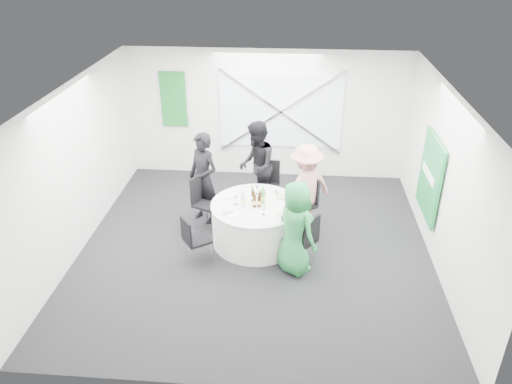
# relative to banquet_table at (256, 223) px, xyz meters

# --- Properties ---
(floor) EXTENTS (6.00, 6.00, 0.00)m
(floor) POSITION_rel_banquet_table_xyz_m (0.00, -0.20, -0.38)
(floor) COLOR black
(floor) RESTS_ON ground
(ceiling) EXTENTS (6.00, 6.00, 0.00)m
(ceiling) POSITION_rel_banquet_table_xyz_m (0.00, -0.20, 2.42)
(ceiling) COLOR silver
(ceiling) RESTS_ON wall_back
(wall_back) EXTENTS (6.00, 0.00, 6.00)m
(wall_back) POSITION_rel_banquet_table_xyz_m (0.00, 2.80, 1.02)
(wall_back) COLOR silver
(wall_back) RESTS_ON floor
(wall_front) EXTENTS (6.00, 0.00, 6.00)m
(wall_front) POSITION_rel_banquet_table_xyz_m (0.00, -3.20, 1.02)
(wall_front) COLOR silver
(wall_front) RESTS_ON floor
(wall_left) EXTENTS (0.00, 6.00, 6.00)m
(wall_left) POSITION_rel_banquet_table_xyz_m (-3.00, -0.20, 1.02)
(wall_left) COLOR silver
(wall_left) RESTS_ON floor
(wall_right) EXTENTS (0.00, 6.00, 6.00)m
(wall_right) POSITION_rel_banquet_table_xyz_m (3.00, -0.20, 1.02)
(wall_right) COLOR silver
(wall_right) RESTS_ON floor
(window_panel) EXTENTS (2.60, 0.03, 1.60)m
(window_panel) POSITION_rel_banquet_table_xyz_m (0.30, 2.76, 1.12)
(window_panel) COLOR silver
(window_panel) RESTS_ON wall_back
(window_brace_a) EXTENTS (2.63, 0.05, 1.84)m
(window_brace_a) POSITION_rel_banquet_table_xyz_m (0.30, 2.72, 1.12)
(window_brace_a) COLOR silver
(window_brace_a) RESTS_ON window_panel
(window_brace_b) EXTENTS (2.63, 0.05, 1.84)m
(window_brace_b) POSITION_rel_banquet_table_xyz_m (0.30, 2.72, 1.12)
(window_brace_b) COLOR silver
(window_brace_b) RESTS_ON window_panel
(green_banner) EXTENTS (0.55, 0.04, 1.20)m
(green_banner) POSITION_rel_banquet_table_xyz_m (-2.00, 2.75, 1.32)
(green_banner) COLOR #166E28
(green_banner) RESTS_ON wall_back
(green_sign) EXTENTS (0.05, 1.20, 1.40)m
(green_sign) POSITION_rel_banquet_table_xyz_m (2.94, 0.40, 0.82)
(green_sign) COLOR #178037
(green_sign) RESTS_ON wall_right
(banquet_table) EXTENTS (1.56, 1.56, 0.76)m
(banquet_table) POSITION_rel_banquet_table_xyz_m (0.00, 0.00, 0.00)
(banquet_table) COLOR silver
(banquet_table) RESTS_ON floor
(chair_back) EXTENTS (0.49, 0.50, 0.99)m
(chair_back) POSITION_rel_banquet_table_xyz_m (0.13, 1.23, 0.20)
(chair_back) COLOR black
(chair_back) RESTS_ON floor
(chair_back_left) EXTENTS (0.62, 0.61, 1.02)m
(chair_back_left) POSITION_rel_banquet_table_xyz_m (-0.98, 0.45, 0.22)
(chair_back_left) COLOR black
(chair_back_left) RESTS_ON floor
(chair_back_right) EXTENTS (0.63, 0.62, 0.98)m
(chair_back_right) POSITION_rel_banquet_table_xyz_m (0.86, 0.61, 0.20)
(chair_back_right) COLOR black
(chair_back_right) RESTS_ON floor
(chair_front_right) EXTENTS (0.61, 0.61, 0.95)m
(chair_front_right) POSITION_rel_banquet_table_xyz_m (0.84, -0.65, 0.18)
(chair_front_right) COLOR black
(chair_front_right) RESTS_ON floor
(chair_front_left) EXTENTS (0.54, 0.54, 0.85)m
(chair_front_left) POSITION_rel_banquet_table_xyz_m (-0.98, -0.70, 0.11)
(chair_front_left) COLOR black
(chair_front_left) RESTS_ON floor
(person_man_back_left) EXTENTS (0.76, 0.70, 1.75)m
(person_man_back_left) POSITION_rel_banquet_table_xyz_m (-1.03, 0.69, 0.49)
(person_man_back_left) COLOR black
(person_man_back_left) RESTS_ON floor
(person_man_back) EXTENTS (0.53, 0.89, 1.77)m
(person_man_back) POSITION_rel_banquet_table_xyz_m (-0.10, 1.28, 0.50)
(person_man_back) COLOR black
(person_man_back) RESTS_ON floor
(person_woman_pink) EXTENTS (1.15, 1.00, 1.64)m
(person_woman_pink) POSITION_rel_banquet_table_xyz_m (0.84, 0.57, 0.44)
(person_woman_pink) COLOR tan
(person_woman_pink) RESTS_ON floor
(person_woman_green) EXTENTS (0.89, 0.91, 1.58)m
(person_woman_green) POSITION_rel_banquet_table_xyz_m (0.69, -0.76, 0.41)
(person_woman_green) COLOR #24843E
(person_woman_green) RESTS_ON floor
(plate_back) EXTENTS (0.26, 0.26, 0.01)m
(plate_back) POSITION_rel_banquet_table_xyz_m (-0.08, 0.56, 0.39)
(plate_back) COLOR white
(plate_back) RESTS_ON banquet_table
(plate_back_left) EXTENTS (0.27, 0.27, 0.01)m
(plate_back_left) POSITION_rel_banquet_table_xyz_m (-0.49, 0.28, 0.39)
(plate_back_left) COLOR white
(plate_back_left) RESTS_ON banquet_table
(plate_back_right) EXTENTS (0.27, 0.27, 0.04)m
(plate_back_right) POSITION_rel_banquet_table_xyz_m (0.42, 0.25, 0.40)
(plate_back_right) COLOR white
(plate_back_right) RESTS_ON banquet_table
(plate_front_right) EXTENTS (0.29, 0.29, 0.04)m
(plate_front_right) POSITION_rel_banquet_table_xyz_m (0.45, -0.34, 0.40)
(plate_front_right) COLOR white
(plate_front_right) RESTS_ON banquet_table
(plate_front_left) EXTENTS (0.25, 0.25, 0.01)m
(plate_front_left) POSITION_rel_banquet_table_xyz_m (-0.33, -0.37, 0.39)
(plate_front_left) COLOR white
(plate_front_left) RESTS_ON banquet_table
(napkin) EXTENTS (0.20, 0.16, 0.05)m
(napkin) POSITION_rel_banquet_table_xyz_m (-0.45, -0.31, 0.42)
(napkin) COLOR silver
(napkin) RESTS_ON plate_front_left
(beer_bottle_a) EXTENTS (0.06, 0.06, 0.25)m
(beer_bottle_a) POSITION_rel_banquet_table_xyz_m (-0.06, 0.10, 0.48)
(beer_bottle_a) COLOR #3C200A
(beer_bottle_a) RESTS_ON banquet_table
(beer_bottle_b) EXTENTS (0.06, 0.06, 0.24)m
(beer_bottle_b) POSITION_rel_banquet_table_xyz_m (0.07, 0.06, 0.47)
(beer_bottle_b) COLOR #3C200A
(beer_bottle_b) RESTS_ON banquet_table
(beer_bottle_c) EXTENTS (0.06, 0.06, 0.26)m
(beer_bottle_c) POSITION_rel_banquet_table_xyz_m (0.06, -0.07, 0.48)
(beer_bottle_c) COLOR #3C200A
(beer_bottle_c) RESTS_ON banquet_table
(beer_bottle_d) EXTENTS (0.06, 0.06, 0.27)m
(beer_bottle_d) POSITION_rel_banquet_table_xyz_m (-0.02, -0.09, 0.49)
(beer_bottle_d) COLOR #3C200A
(beer_bottle_d) RESTS_ON banquet_table
(green_water_bottle) EXTENTS (0.08, 0.08, 0.31)m
(green_water_bottle) POSITION_rel_banquet_table_xyz_m (0.12, 0.06, 0.50)
(green_water_bottle) COLOR green
(green_water_bottle) RESTS_ON banquet_table
(clear_water_bottle) EXTENTS (0.08, 0.08, 0.31)m
(clear_water_bottle) POSITION_rel_banquet_table_xyz_m (-0.22, -0.07, 0.50)
(clear_water_bottle) COLOR silver
(clear_water_bottle) RESTS_ON banquet_table
(wine_glass_a) EXTENTS (0.07, 0.07, 0.17)m
(wine_glass_a) POSITION_rel_banquet_table_xyz_m (0.15, -0.33, 0.50)
(wine_glass_a) COLOR white
(wine_glass_a) RESTS_ON banquet_table
(wine_glass_b) EXTENTS (0.07, 0.07, 0.17)m
(wine_glass_b) POSITION_rel_banquet_table_xyz_m (-0.35, -0.03, 0.50)
(wine_glass_b) COLOR white
(wine_glass_b) RESTS_ON banquet_table
(wine_glass_c) EXTENTS (0.07, 0.07, 0.17)m
(wine_glass_c) POSITION_rel_banquet_table_xyz_m (-0.01, 0.39, 0.50)
(wine_glass_c) COLOR white
(wine_glass_c) RESTS_ON banquet_table
(wine_glass_d) EXTENTS (0.07, 0.07, 0.17)m
(wine_glass_d) POSITION_rel_banquet_table_xyz_m (-0.09, 0.33, 0.50)
(wine_glass_d) COLOR white
(wine_glass_d) RESTS_ON banquet_table
(wine_glass_e) EXTENTS (0.07, 0.07, 0.17)m
(wine_glass_e) POSITION_rel_banquet_table_xyz_m (0.34, 0.22, 0.50)
(wine_glass_e) COLOR white
(wine_glass_e) RESTS_ON banquet_table
(fork_a) EXTENTS (0.10, 0.13, 0.01)m
(fork_a) POSITION_rel_banquet_table_xyz_m (-0.54, -0.21, 0.38)
(fork_a) COLOR silver
(fork_a) RESTS_ON banquet_table
(knife_a) EXTENTS (0.11, 0.12, 0.01)m
(knife_a) POSITION_rel_banquet_table_xyz_m (-0.28, -0.50, 0.38)
(knife_a) COLOR silver
(knife_a) RESTS_ON banquet_table
(fork_b) EXTENTS (0.10, 0.13, 0.01)m
(fork_b) POSITION_rel_banquet_table_xyz_m (0.35, -0.45, 0.38)
(fork_b) COLOR silver
(fork_b) RESTS_ON banquet_table
(knife_b) EXTENTS (0.10, 0.13, 0.01)m
(knife_b) POSITION_rel_banquet_table_xyz_m (0.54, -0.19, 0.38)
(knife_b) COLOR silver
(knife_b) RESTS_ON banquet_table
(fork_c) EXTENTS (0.08, 0.14, 0.01)m
(fork_c) POSITION_rel_banquet_table_xyz_m (-0.42, 0.39, 0.38)
(fork_c) COLOR silver
(fork_c) RESTS_ON banquet_table
(knife_c) EXTENTS (0.09, 0.13, 0.01)m
(knife_c) POSITION_rel_banquet_table_xyz_m (-0.56, 0.15, 0.38)
(knife_c) COLOR silver
(knife_c) RESTS_ON banquet_table
(fork_d) EXTENTS (0.15, 0.03, 0.01)m
(fork_d) POSITION_rel_banquet_table_xyz_m (0.22, 0.53, 0.38)
(fork_d) COLOR silver
(fork_d) RESTS_ON banquet_table
(knife_d) EXTENTS (0.15, 0.03, 0.01)m
(knife_d) POSITION_rel_banquet_table_xyz_m (-0.12, 0.56, 0.38)
(knife_d) COLOR silver
(knife_d) RESTS_ON banquet_table
(fork_e) EXTENTS (0.10, 0.13, 0.01)m
(fork_e) POSITION_rel_banquet_table_xyz_m (0.55, 0.17, 0.38)
(fork_e) COLOR silver
(fork_e) RESTS_ON banquet_table
(knife_e) EXTENTS (0.10, 0.13, 0.01)m
(knife_e) POSITION_rel_banquet_table_xyz_m (0.35, 0.46, 0.38)
(knife_e) COLOR silver
(knife_e) RESTS_ON banquet_table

